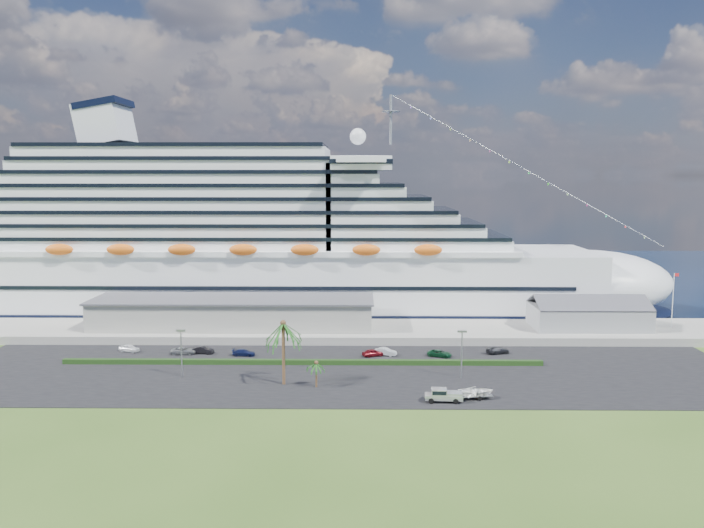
{
  "coord_description": "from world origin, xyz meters",
  "views": [
    {
      "loc": [
        2.72,
        -106.15,
        34.49
      ],
      "look_at": [
        0.99,
        30.0,
        16.91
      ],
      "focal_mm": 35.0,
      "sensor_mm": 36.0,
      "label": 1
    }
  ],
  "objects_px": {
    "cruise_ship": "(264,247)",
    "boat_trailer": "(476,391)",
    "pickup_truck": "(443,395)",
    "parked_car_3": "(244,353)"
  },
  "relations": [
    {
      "from": "parked_car_3",
      "to": "pickup_truck",
      "type": "relative_size",
      "value": 0.75
    },
    {
      "from": "cruise_ship",
      "to": "boat_trailer",
      "type": "distance_m",
      "value": 80.83
    },
    {
      "from": "parked_car_3",
      "to": "boat_trailer",
      "type": "xyz_separation_m",
      "value": [
        40.4,
        -25.13,
        0.55
      ]
    },
    {
      "from": "cruise_ship",
      "to": "boat_trailer",
      "type": "xyz_separation_m",
      "value": [
        42.22,
        -67.19,
        -15.4
      ]
    },
    {
      "from": "pickup_truck",
      "to": "parked_car_3",
      "type": "bearing_deg",
      "value": 142.88
    },
    {
      "from": "cruise_ship",
      "to": "parked_car_3",
      "type": "height_order",
      "value": "cruise_ship"
    },
    {
      "from": "pickup_truck",
      "to": "boat_trailer",
      "type": "height_order",
      "value": "pickup_truck"
    },
    {
      "from": "cruise_ship",
      "to": "pickup_truck",
      "type": "height_order",
      "value": "cruise_ship"
    },
    {
      "from": "pickup_truck",
      "to": "boat_trailer",
      "type": "distance_m",
      "value": 5.51
    },
    {
      "from": "parked_car_3",
      "to": "boat_trailer",
      "type": "relative_size",
      "value": 0.69
    }
  ]
}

